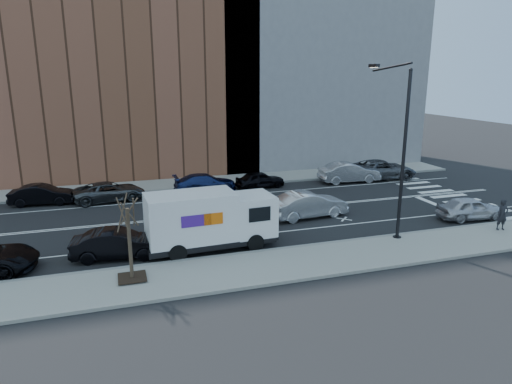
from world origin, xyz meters
TOP-DOWN VIEW (x-y plane):
  - ground at (0.00, 0.00)m, footprint 120.00×120.00m
  - sidewalk_near at (0.00, -8.80)m, footprint 44.00×3.60m
  - sidewalk_far at (0.00, 8.80)m, footprint 44.00×3.60m
  - curb_near at (0.00, -7.00)m, footprint 44.00×0.25m
  - curb_far at (0.00, 7.00)m, footprint 44.00×0.25m
  - crosswalk at (16.00, 0.00)m, footprint 3.00×14.00m
  - road_markings at (0.00, 0.00)m, footprint 40.00×8.60m
  - bldg_brick at (-8.00, 15.60)m, footprint 26.00×10.00m
  - bldg_concrete at (12.00, 15.60)m, footprint 20.00×10.00m
  - streetlight at (7.00, -6.91)m, footprint 0.44×4.02m
  - street_tree at (-7.00, -8.40)m, footprint 1.20×1.20m
  - fedex_van at (-2.95, -5.60)m, footprint 6.76×2.65m
  - far_parked_b at (-12.24, 5.95)m, footprint 4.36×1.89m
  - far_parked_c at (-7.82, 5.50)m, footprint 5.11×2.80m
  - far_parked_d at (-0.85, 6.01)m, footprint 4.79×2.02m
  - far_parked_e at (3.50, 5.88)m, footprint 4.04×2.03m
  - far_parked_f at (11.13, 5.47)m, footprint 5.11×2.02m
  - far_parked_g at (14.40, 5.79)m, footprint 6.11×3.30m
  - driving_sedan at (4.04, -2.21)m, footprint 5.10×2.25m
  - near_parked_rear_a at (-7.50, -5.40)m, footprint 4.55×2.05m
  - near_parked_front at (13.42, -5.63)m, footprint 4.26×2.10m
  - pedestrian at (13.35, -8.11)m, footprint 0.70×0.52m

SIDE VIEW (x-z plane):
  - ground at x=0.00m, z-range 0.00..0.00m
  - crosswalk at x=16.00m, z-range 0.00..0.01m
  - road_markings at x=0.00m, z-range 0.00..0.01m
  - sidewalk_near at x=0.00m, z-range 0.00..0.15m
  - sidewalk_far at x=0.00m, z-range 0.00..0.15m
  - curb_near at x=0.00m, z-range 0.00..0.17m
  - curb_far at x=0.00m, z-range 0.00..0.17m
  - far_parked_e at x=3.50m, z-range 0.00..1.32m
  - far_parked_c at x=-7.82m, z-range 0.00..1.36m
  - far_parked_d at x=-0.85m, z-range 0.00..1.38m
  - far_parked_b at x=-12.24m, z-range 0.00..1.39m
  - near_parked_front at x=13.42m, z-range 0.00..1.40m
  - near_parked_rear_a at x=-7.50m, z-range 0.00..1.45m
  - far_parked_g at x=14.40m, z-range 0.00..1.63m
  - driving_sedan at x=4.04m, z-range 0.00..1.63m
  - far_parked_f at x=11.13m, z-range 0.00..1.66m
  - pedestrian at x=13.35m, z-range 0.15..1.93m
  - street_tree at x=-7.00m, z-range -0.42..3.33m
  - fedex_van at x=-2.95m, z-range 0.08..3.11m
  - streetlight at x=7.00m, z-range 0.41..9.75m
  - bldg_brick at x=-8.00m, z-range 0.00..22.00m
  - bldg_concrete at x=12.00m, z-range 0.00..26.00m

